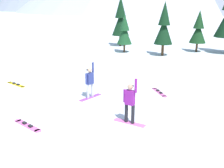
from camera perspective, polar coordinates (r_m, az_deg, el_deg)
The scene contains 10 objects.
ground_plane at distance 12.67m, azimuth -12.87°, elevation -6.21°, with size 800.00×800.00×0.00m, color white.
snowboarder_foreground at distance 10.91m, azimuth 4.06°, elevation -4.11°, with size 1.50×0.70×2.07m.
snowboarder_midground at distance 13.97m, azimuth -5.03°, elevation 0.50°, with size 0.97×1.49×1.98m.
loose_snowboard_far_spare at distance 17.64m, azimuth -20.88°, elevation -0.08°, with size 1.85×1.08×0.09m.
loose_snowboard_near_left at distance 11.63m, azimuth -18.58°, elevation -8.82°, with size 1.77×1.08×0.09m.
loose_snowboard_near_right at distance 15.29m, azimuth 10.63°, elevation -1.82°, with size 1.06×1.70×0.09m.
pine_tree_twin at distance 32.11m, azimuth 1.96°, elevation 14.44°, with size 2.12×2.12×6.05m.
pine_tree_broad at distance 27.70m, azimuth 2.86°, elevation 11.79°, with size 1.64×1.64×4.14m.
pine_tree_young at distance 26.27m, azimuth 11.67°, elevation 12.61°, with size 1.87×1.87×5.37m.
pine_tree_short at distance 29.53m, azimuth 18.96°, elevation 11.60°, with size 1.80×1.80×4.47m.
Camera 1 is at (5.30, -10.37, 5.00)m, focal length 40.43 mm.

